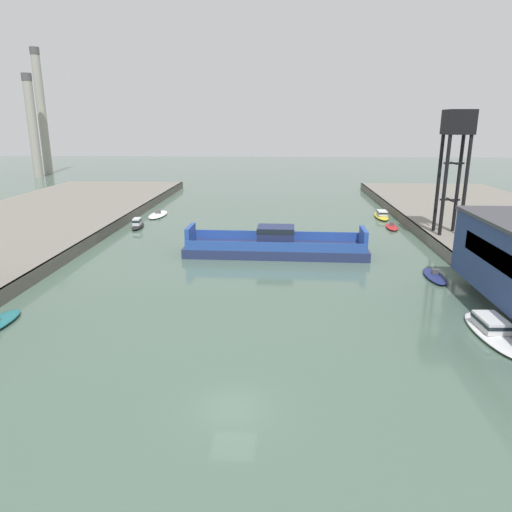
{
  "coord_description": "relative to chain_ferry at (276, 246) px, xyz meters",
  "views": [
    {
      "loc": [
        2.48,
        -22.45,
        15.13
      ],
      "look_at": [
        0.0,
        23.66,
        2.0
      ],
      "focal_mm": 32.88,
      "sensor_mm": 36.0,
      "label": 1
    }
  ],
  "objects": [
    {
      "name": "crane_tower",
      "position": [
        21.94,
        6.28,
        12.34
      ],
      "size": [
        3.25,
        3.25,
        15.25
      ],
      "color": "black",
      "rests_on": "quay_right"
    },
    {
      "name": "chain_ferry",
      "position": [
        0.0,
        0.0,
        0.0
      ],
      "size": [
        21.63,
        6.29,
        3.41
      ],
      "color": "navy",
      "rests_on": "ground"
    },
    {
      "name": "smokestack_distant_a",
      "position": [
        -69.68,
        79.25,
        14.1
      ],
      "size": [
        2.73,
        2.73,
        28.3
      ],
      "color": "#9E998E",
      "rests_on": "ground"
    },
    {
      "name": "moored_boat_far_left",
      "position": [
        -20.78,
        13.44,
        -0.47
      ],
      "size": [
        1.69,
        5.03,
        1.56
      ],
      "color": "black",
      "rests_on": "ground"
    },
    {
      "name": "moored_boat_upstream_a",
      "position": [
        -20.21,
        23.1,
        -0.83
      ],
      "size": [
        2.66,
        7.54,
        0.92
      ],
      "color": "white",
      "rests_on": "ground"
    },
    {
      "name": "ground_plane",
      "position": [
        -1.92,
        -31.54,
        -1.05
      ],
      "size": [
        400.0,
        400.0,
        0.0
      ],
      "primitive_type": "plane",
      "color": "#4C6656"
    },
    {
      "name": "moored_boat_far_right",
      "position": [
        17.12,
        15.31,
        -0.82
      ],
      "size": [
        1.94,
        4.96,
        0.93
      ],
      "color": "red",
      "rests_on": "ground"
    },
    {
      "name": "moored_boat_near_right",
      "position": [
        16.27,
        -21.46,
        -0.56
      ],
      "size": [
        2.88,
        8.27,
        1.33
      ],
      "color": "white",
      "rests_on": "ground"
    },
    {
      "name": "moored_boat_mid_left",
      "position": [
        16.22,
        -8.04,
        -0.82
      ],
      "size": [
        1.95,
        5.57,
        0.94
      ],
      "color": "navy",
      "rests_on": "ground"
    },
    {
      "name": "smokestack_distant_b",
      "position": [
        -71.07,
        88.2,
        18.07
      ],
      "size": [
        2.66,
        2.66,
        36.16
      ],
      "color": "#9E998E",
      "rests_on": "ground"
    },
    {
      "name": "moored_boat_mid_right",
      "position": [
        17.18,
        23.29,
        -0.57
      ],
      "size": [
        2.16,
        7.07,
        1.3
      ],
      "color": "yellow",
      "rests_on": "ground"
    }
  ]
}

